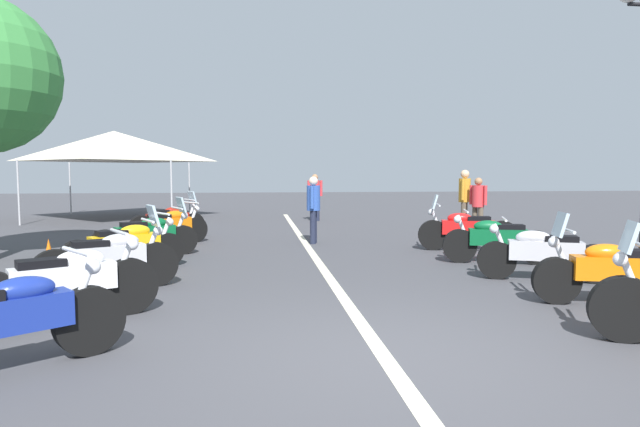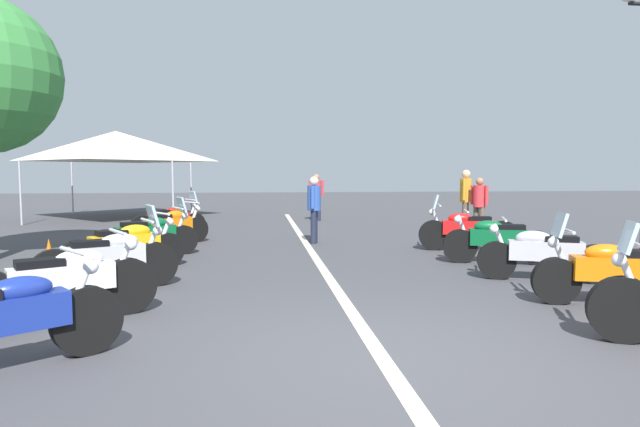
# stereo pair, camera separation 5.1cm
# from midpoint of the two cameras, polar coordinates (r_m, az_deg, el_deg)

# --- Properties ---
(ground_plane) EXTENTS (80.00, 80.00, 0.00)m
(ground_plane) POSITION_cam_midpoint_polar(r_m,az_deg,el_deg) (5.02, 6.85, -15.37)
(ground_plane) COLOR #424247
(lane_centre_stripe) EXTENTS (22.20, 0.16, 0.01)m
(lane_centre_stripe) POSITION_cam_midpoint_polar(r_m,az_deg,el_deg) (10.37, -0.51, -4.96)
(lane_centre_stripe) COLOR beige
(lane_centre_stripe) RESTS_ON ground_plane
(motorcycle_left_row_0) EXTENTS (1.39, 1.75, 1.00)m
(motorcycle_left_row_0) POSITION_cam_midpoint_polar(r_m,az_deg,el_deg) (5.26, -31.17, -9.86)
(motorcycle_left_row_0) COLOR black
(motorcycle_left_row_0) RESTS_ON ground_plane
(motorcycle_left_row_1) EXTENTS (1.17, 1.90, 1.02)m
(motorcycle_left_row_1) POSITION_cam_midpoint_polar(r_m,az_deg,el_deg) (6.64, -25.85, -6.69)
(motorcycle_left_row_1) COLOR black
(motorcycle_left_row_1) RESTS_ON ground_plane
(motorcycle_left_row_2) EXTENTS (1.04, 1.87, 1.22)m
(motorcycle_left_row_2) POSITION_cam_midpoint_polar(r_m,az_deg,el_deg) (8.16, -21.84, -4.52)
(motorcycle_left_row_2) COLOR black
(motorcycle_left_row_2) RESTS_ON ground_plane
(motorcycle_left_row_3) EXTENTS (1.29, 1.86, 0.98)m
(motorcycle_left_row_3) POSITION_cam_midpoint_polar(r_m,az_deg,el_deg) (9.70, -20.24, -3.23)
(motorcycle_left_row_3) COLOR black
(motorcycle_left_row_3) RESTS_ON ground_plane
(motorcycle_left_row_4) EXTENTS (1.12, 1.96, 1.19)m
(motorcycle_left_row_4) POSITION_cam_midpoint_polar(r_m,az_deg,el_deg) (11.15, -18.22, -2.16)
(motorcycle_left_row_4) COLOR black
(motorcycle_left_row_4) RESTS_ON ground_plane
(motorcycle_left_row_5) EXTENTS (1.38, 1.70, 0.99)m
(motorcycle_left_row_5) POSITION_cam_midpoint_polar(r_m,az_deg,el_deg) (12.90, -16.01, -1.28)
(motorcycle_left_row_5) COLOR black
(motorcycle_left_row_5) RESTS_ON ground_plane
(motorcycle_left_row_6) EXTENTS (1.17, 1.80, 1.20)m
(motorcycle_left_row_6) POSITION_cam_midpoint_polar(r_m,az_deg,el_deg) (14.34, -16.02, -0.67)
(motorcycle_left_row_6) COLOR black
(motorcycle_left_row_6) RESTS_ON ground_plane
(motorcycle_right_row_1) EXTENTS (0.87, 2.12, 1.19)m
(motorcycle_right_row_1) POSITION_cam_midpoint_polar(r_m,az_deg,el_deg) (7.76, 29.20, -5.33)
(motorcycle_right_row_1) COLOR black
(motorcycle_right_row_1) RESTS_ON ground_plane
(motorcycle_right_row_2) EXTENTS (0.97, 1.95, 0.98)m
(motorcycle_right_row_2) POSITION_cam_midpoint_polar(r_m,az_deg,el_deg) (8.99, 22.75, -3.92)
(motorcycle_right_row_2) COLOR black
(motorcycle_right_row_2) RESTS_ON ground_plane
(motorcycle_right_row_3) EXTENTS (0.87, 1.97, 1.00)m
(motorcycle_right_row_3) POSITION_cam_midpoint_polar(r_m,az_deg,el_deg) (10.40, 18.32, -2.65)
(motorcycle_right_row_3) COLOR black
(motorcycle_right_row_3) RESTS_ON ground_plane
(motorcycle_right_row_4) EXTENTS (0.85, 2.09, 1.22)m
(motorcycle_right_row_4) POSITION_cam_midpoint_polar(r_m,az_deg,el_deg) (11.92, 15.34, -1.61)
(motorcycle_right_row_4) COLOR black
(motorcycle_right_row_4) RESTS_ON ground_plane
(traffic_cone_0) EXTENTS (0.36, 0.36, 0.61)m
(traffic_cone_0) POSITION_cam_midpoint_polar(r_m,az_deg,el_deg) (9.82, -27.22, -4.28)
(traffic_cone_0) COLOR orange
(traffic_cone_0) RESTS_ON ground_plane
(bystander_0) EXTENTS (0.46, 0.33, 1.56)m
(bystander_0) POSITION_cam_midpoint_polar(r_m,az_deg,el_deg) (14.83, 16.52, 1.20)
(bystander_0) COLOR brown
(bystander_0) RESTS_ON ground_plane
(bystander_1) EXTENTS (0.52, 0.32, 1.60)m
(bystander_1) POSITION_cam_midpoint_polar(r_m,az_deg,el_deg) (12.63, -0.82, 0.97)
(bystander_1) COLOR #1E2338
(bystander_1) RESTS_ON ground_plane
(bystander_2) EXTENTS (0.45, 0.34, 1.76)m
(bystander_2) POSITION_cam_midpoint_polar(r_m,az_deg,el_deg) (15.22, 15.17, 1.82)
(bystander_2) COLOR brown
(bystander_2) RESTS_ON ground_plane
(bystander_4) EXTENTS (0.32, 0.53, 1.63)m
(bystander_4) POSITION_cam_midpoint_polar(r_m,az_deg,el_deg) (18.47, -0.62, 2.15)
(bystander_4) COLOR #1E2338
(bystander_4) RESTS_ON ground_plane
(event_tent) EXTENTS (5.28, 5.28, 3.20)m
(event_tent) POSITION_cam_midpoint_polar(r_m,az_deg,el_deg) (20.96, -21.30, 6.76)
(event_tent) COLOR beige
(event_tent) RESTS_ON ground_plane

